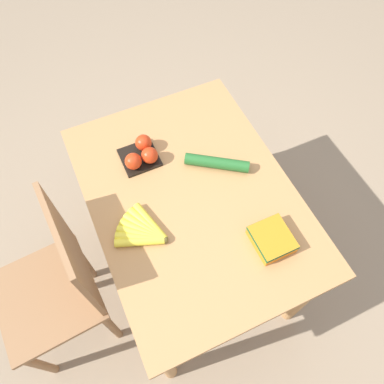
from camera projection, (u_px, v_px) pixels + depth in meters
ground_plane at (192, 260)px, 2.13m from camera, size 12.00×12.00×0.00m
dining_table at (192, 210)px, 1.59m from camera, size 1.08×0.79×0.74m
chair at (60, 286)px, 1.55m from camera, size 0.45×0.43×0.95m
banana_bunch at (144, 231)px, 1.39m from camera, size 0.20×0.19×0.03m
tomato_pack at (142, 154)px, 1.54m from camera, size 0.15×0.15×0.08m
carrot_bag at (272, 239)px, 1.36m from camera, size 0.15×0.14×0.05m
cucumber_near at (217, 163)px, 1.54m from camera, size 0.19×0.25×0.05m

